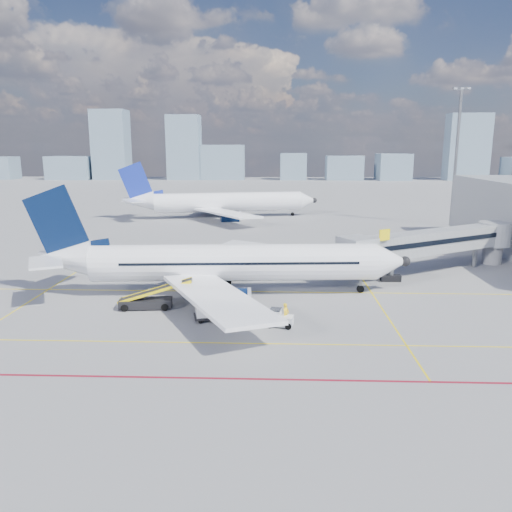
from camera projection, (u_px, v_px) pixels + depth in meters
The scene contains 11 objects.
ground at pixel (230, 317), 44.23m from camera, with size 420.00×420.00×0.00m, color gray.
apron_markings at pixel (219, 333), 40.44m from camera, with size 90.00×35.12×0.01m.
jet_bridge at pixel (440, 242), 59.09m from camera, with size 23.55×15.78×6.30m.
floodlight_mast_ne at pixel (456, 153), 93.63m from camera, with size 3.20×0.61×25.45m.
distant_skyline at pixel (256, 157), 227.67m from camera, with size 259.03×15.13×31.25m.
main_aircraft at pixel (219, 263), 50.57m from camera, with size 38.65×33.65×11.28m.
second_aircraft at pixel (220, 203), 105.75m from camera, with size 41.54×35.78×12.25m.
baggage_tug at pixel (279, 318), 41.79m from camera, with size 2.37×1.69×1.51m.
cargo_dolly at pixel (217, 306), 43.41m from camera, with size 4.27×2.64×2.17m.
belt_loader at pixel (148, 301), 46.47m from camera, with size 6.99×2.31×2.81m.
ramp_worker at pixel (286, 314), 41.99m from camera, with size 0.71×0.47×1.95m, color yellow.
Camera 1 is at (3.86, -41.93, 14.78)m, focal length 35.00 mm.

